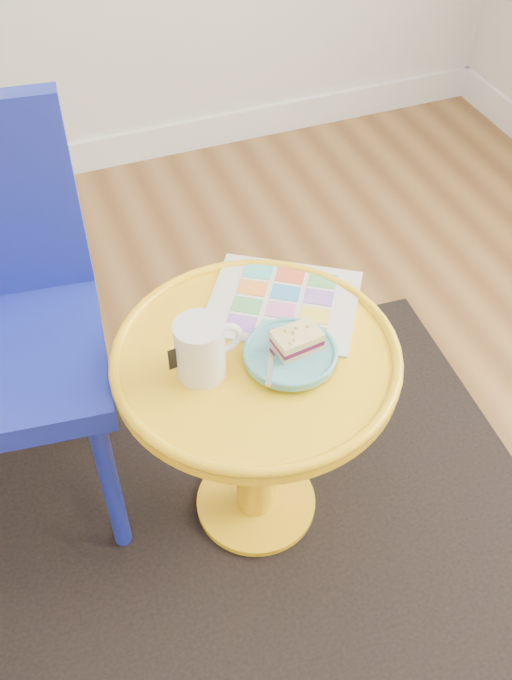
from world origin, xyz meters
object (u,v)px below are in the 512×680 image
object	(u,v)px
mug	(201,348)
plate	(290,354)
side_table	(256,404)
newspaper	(283,302)

from	to	relation	value
mug	plate	bearing A→B (deg)	-16.72
side_table	plate	world-z (taller)	plate
side_table	mug	distance (m)	0.24
side_table	newspaper	xyz separation A→B (m)	(0.10, 0.11, 0.15)
plate	newspaper	bearing A→B (deg)	72.10
side_table	mug	xyz separation A→B (m)	(-0.11, -0.00, 0.21)
mug	plate	distance (m)	0.17
newspaper	plate	world-z (taller)	plate
newspaper	plate	xyz separation A→B (m)	(-0.05, -0.15, 0.01)
side_table	plate	size ratio (longest dim) A/B	3.14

